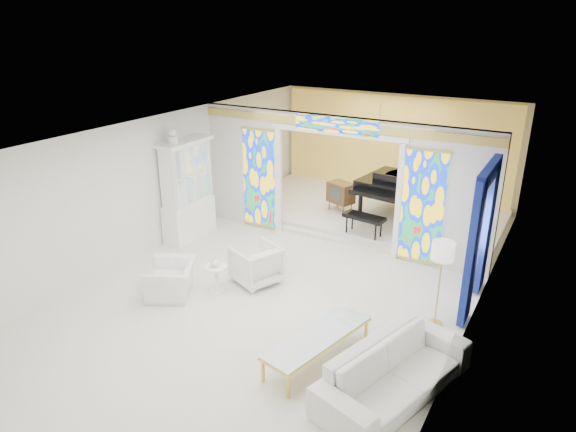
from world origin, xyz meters
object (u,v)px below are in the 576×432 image
Objects in this scene: armchair_right at (256,264)px; grand_piano at (404,185)px; armchair_left at (171,279)px; sofa at (395,372)px; china_cabinet at (187,190)px; coffee_table at (318,338)px; tv_console at (341,193)px.

grand_piano is at bearing -174.72° from armchair_right.
sofa reaches higher than armchair_left.
armchair_right is 0.28× the size of grand_piano.
sofa is 6.79m from grand_piano.
armchair_right is (1.14, 1.22, 0.07)m from armchair_left.
armchair_right is (2.68, -1.15, -0.78)m from china_cabinet.
armchair_left is at bearing 172.75° from coffee_table.
sofa is 0.81× the size of grand_piano.
coffee_table is 2.69× the size of tv_console.
grand_piano is (1.47, 4.66, 0.61)m from armchair_right.
china_cabinet is 6.88m from sofa.
armchair_right is 4.93m from grand_piano.
armchair_right is 4.15m from tv_console.
china_cabinet is 2.95m from armchair_left.
grand_piano is (2.61, 5.88, 0.68)m from armchair_left.
tv_console is at bearing 47.64° from sofa.
tv_console is at bearing -156.52° from armchair_right.
armchair_left is 1.27× the size of tv_console.
grand_piano is at bearing 126.53° from armchair_left.
tv_console is (2.63, 2.99, -0.49)m from china_cabinet.
armchair_right is at bearing -69.43° from tv_console.
armchair_left reaches higher than coffee_table.
armchair_left is 1.14× the size of armchair_right.
china_cabinet is 3.50× the size of tv_console.
armchair_left is at bearing -57.02° from china_cabinet.
armchair_right is 1.11× the size of tv_console.
china_cabinet is at bearing -132.31° from grand_piano.
china_cabinet is 1.30× the size of coffee_table.
sofa is 6.91m from tv_console.
china_cabinet is 1.07× the size of sofa.
china_cabinet reaches higher than grand_piano.
coffee_table is at bearing -48.73° from tv_console.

